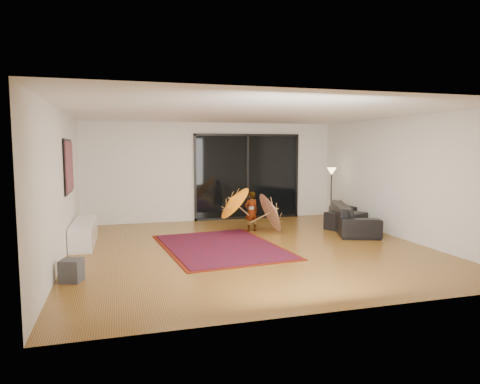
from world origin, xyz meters
name	(u,v)px	position (x,y,z in m)	size (l,w,h in m)	color
floor	(250,248)	(0.00, 0.00, 0.00)	(7.00, 7.00, 0.00)	olive
ceiling	(251,113)	(0.00, 0.00, 2.70)	(7.00, 7.00, 0.00)	white
wall_back	(213,172)	(0.00, 3.50, 1.35)	(7.00, 7.00, 0.00)	silver
wall_front	(337,204)	(0.00, -3.50, 1.35)	(7.00, 7.00, 0.00)	silver
wall_left	(61,186)	(-3.50, 0.00, 1.35)	(7.00, 7.00, 0.00)	silver
wall_right	(401,178)	(3.50, 0.00, 1.35)	(7.00, 7.00, 0.00)	silver
sliding_door	(247,177)	(1.00, 3.47, 1.20)	(3.06, 0.07, 2.40)	black
painting	(69,166)	(-3.46, 1.00, 1.65)	(0.04, 1.28, 1.08)	black
media_console	(84,233)	(-3.25, 1.26, 0.24)	(0.44, 1.74, 0.48)	white
speaker	(71,270)	(-3.25, -1.32, 0.17)	(0.30, 0.30, 0.34)	#424244
persian_rug	(221,247)	(-0.55, 0.24, 0.01)	(2.54, 3.34, 0.02)	#521307
sofa	(353,217)	(2.95, 1.04, 0.33)	(2.25, 0.88, 0.66)	black
ottoman	(346,221)	(2.84, 1.19, 0.22)	(0.76, 0.76, 0.44)	black
floor_lamp	(331,179)	(3.10, 2.46, 1.16)	(0.25, 0.25, 1.47)	black
child	(251,211)	(0.54, 1.66, 0.49)	(0.35, 0.23, 0.97)	#999999
parasol_orange	(230,202)	(-0.01, 1.61, 0.73)	(0.74, 0.93, 0.91)	orange
parasol_white	(277,210)	(1.14, 1.51, 0.50)	(0.59, 1.01, 1.00)	white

